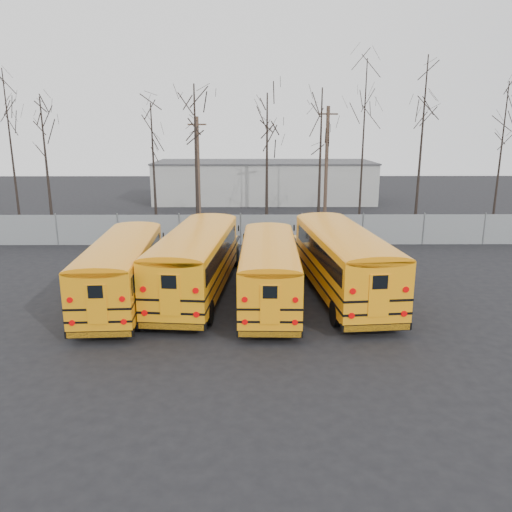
{
  "coord_description": "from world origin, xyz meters",
  "views": [
    {
      "loc": [
        0.74,
        -20.0,
        7.48
      ],
      "look_at": [
        0.93,
        2.79,
        1.6
      ],
      "focal_mm": 35.0,
      "sensor_mm": 36.0,
      "label": 1
    }
  ],
  "objects_px": {
    "utility_pole_right": "(326,164)",
    "bus_c": "(269,265)",
    "bus_d": "(342,256)",
    "bus_a": "(123,265)",
    "bus_b": "(197,256)",
    "utility_pole_left": "(198,174)"
  },
  "relations": [
    {
      "from": "bus_b",
      "to": "bus_c",
      "type": "relative_size",
      "value": 1.1
    },
    {
      "from": "bus_a",
      "to": "bus_b",
      "type": "height_order",
      "value": "bus_b"
    },
    {
      "from": "bus_c",
      "to": "utility_pole_right",
      "type": "distance_m",
      "value": 20.32
    },
    {
      "from": "utility_pole_right",
      "to": "bus_d",
      "type": "bearing_deg",
      "value": -108.89
    },
    {
      "from": "bus_c",
      "to": "utility_pole_left",
      "type": "bearing_deg",
      "value": 108.02
    },
    {
      "from": "bus_d",
      "to": "utility_pole_left",
      "type": "distance_m",
      "value": 16.76
    },
    {
      "from": "bus_b",
      "to": "utility_pole_right",
      "type": "height_order",
      "value": "utility_pole_right"
    },
    {
      "from": "bus_c",
      "to": "utility_pole_right",
      "type": "height_order",
      "value": "utility_pole_right"
    },
    {
      "from": "bus_b",
      "to": "utility_pole_left",
      "type": "distance_m",
      "value": 14.71
    },
    {
      "from": "bus_a",
      "to": "utility_pole_right",
      "type": "bearing_deg",
      "value": 56.08
    },
    {
      "from": "bus_c",
      "to": "bus_d",
      "type": "relative_size",
      "value": 0.9
    },
    {
      "from": "bus_b",
      "to": "bus_c",
      "type": "height_order",
      "value": "bus_b"
    },
    {
      "from": "bus_a",
      "to": "bus_d",
      "type": "distance_m",
      "value": 9.73
    },
    {
      "from": "bus_a",
      "to": "bus_d",
      "type": "height_order",
      "value": "bus_d"
    },
    {
      "from": "utility_pole_right",
      "to": "bus_b",
      "type": "bearing_deg",
      "value": -127.75
    },
    {
      "from": "utility_pole_right",
      "to": "bus_c",
      "type": "bearing_deg",
      "value": -118.09
    },
    {
      "from": "bus_a",
      "to": "bus_b",
      "type": "distance_m",
      "value": 3.28
    },
    {
      "from": "utility_pole_left",
      "to": "utility_pole_right",
      "type": "distance_m",
      "value": 10.58
    },
    {
      "from": "bus_b",
      "to": "bus_d",
      "type": "height_order",
      "value": "bus_d"
    },
    {
      "from": "bus_a",
      "to": "bus_c",
      "type": "relative_size",
      "value": 1.02
    },
    {
      "from": "bus_b",
      "to": "utility_pole_right",
      "type": "xyz_separation_m",
      "value": [
        8.45,
        18.38,
        2.85
      ]
    },
    {
      "from": "bus_b",
      "to": "utility_pole_left",
      "type": "xyz_separation_m",
      "value": [
        -1.36,
        14.45,
        2.41
      ]
    }
  ]
}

